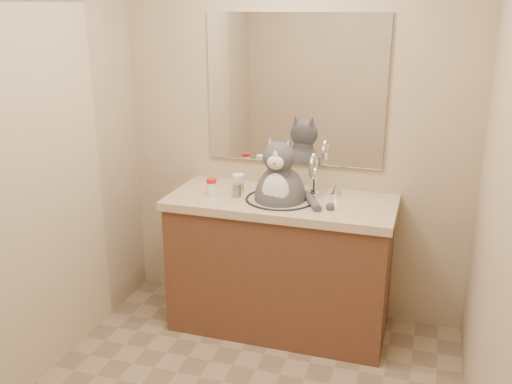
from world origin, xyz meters
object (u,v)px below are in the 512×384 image
pill_bottle_redcap (212,187)px  pill_bottle_orange (238,184)px  cat (280,194)px  grey_canister (237,190)px

pill_bottle_redcap → pill_bottle_orange: (0.14, 0.09, 0.00)m
cat → grey_canister: 0.26m
pill_bottle_redcap → pill_bottle_orange: bearing=32.9°
cat → pill_bottle_orange: size_ratio=5.12×
pill_bottle_redcap → pill_bottle_orange: pill_bottle_orange is taller
grey_canister → pill_bottle_orange: bearing=102.5°
cat → grey_canister: cat is taller
cat → pill_bottle_redcap: (-0.41, -0.04, 0.02)m
cat → pill_bottle_orange: (-0.27, 0.05, 0.02)m
pill_bottle_orange → grey_canister: (0.02, -0.07, -0.02)m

